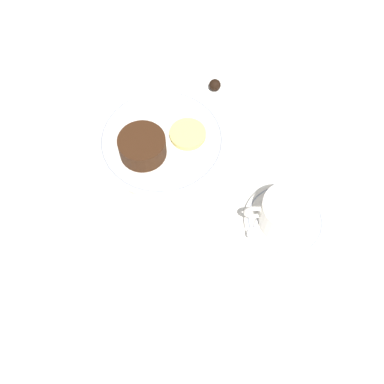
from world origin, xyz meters
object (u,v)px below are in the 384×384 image
at_px(coffee_cup, 287,213).
at_px(dinner_plate, 162,141).
at_px(fork, 73,149).
at_px(dessert_cake, 142,145).
at_px(wine_glass, 124,230).

bearing_deg(coffee_cup, dinner_plate, -37.67).
relative_size(dinner_plate, fork, 1.19).
bearing_deg(fork, dessert_cake, 174.90).
xyz_separation_m(dinner_plate, wine_glass, (0.04, 0.21, 0.08)).
relative_size(fork, dessert_cake, 2.37).
distance_m(dinner_plate, fork, 0.16).
distance_m(wine_glass, fork, 0.24).
xyz_separation_m(wine_glass, dessert_cake, (-0.01, -0.18, -0.06)).
bearing_deg(wine_glass, dessert_cake, -93.56).
distance_m(coffee_cup, fork, 0.39).
relative_size(wine_glass, fork, 0.68).
height_order(dinner_plate, coffee_cup, coffee_cup).
height_order(coffee_cup, fork, coffee_cup).
xyz_separation_m(dinner_plate, coffee_cup, (-0.21, 0.16, 0.03)).
bearing_deg(wine_glass, coffee_cup, -168.55).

